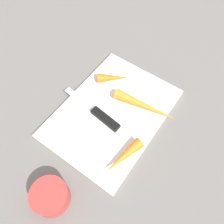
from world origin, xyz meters
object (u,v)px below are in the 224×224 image
at_px(carrot_longest, 145,106).
at_px(carrot_medium, 124,157).
at_px(carrot_shortest, 113,78).
at_px(small_bowl, 50,196).
at_px(cutting_board, 112,113).
at_px(knife, 101,116).

relative_size(carrot_longest, carrot_medium, 1.58).
distance_m(carrot_longest, carrot_shortest, 0.13).
bearing_deg(carrot_shortest, small_bowl, -114.04).
bearing_deg(carrot_shortest, carrot_medium, -85.38).
distance_m(carrot_medium, small_bowl, 0.19).
distance_m(cutting_board, small_bowl, 0.26).
height_order(knife, carrot_shortest, carrot_shortest).
relative_size(cutting_board, small_bowl, 4.27).
bearing_deg(carrot_medium, knife, -105.69).
xyz_separation_m(carrot_longest, small_bowl, (0.32, -0.05, -0.00)).
bearing_deg(small_bowl, carrot_shortest, -167.45).
bearing_deg(carrot_longest, small_bowl, -106.49).
height_order(cutting_board, carrot_longest, carrot_longest).
bearing_deg(small_bowl, carrot_medium, 154.35).
relative_size(knife, carrot_shortest, 2.19).
height_order(carrot_medium, carrot_shortest, same).
distance_m(knife, carrot_shortest, 0.13).
relative_size(cutting_board, carrot_longest, 2.02).
relative_size(carrot_longest, small_bowl, 2.11).
distance_m(carrot_shortest, small_bowl, 0.36).
distance_m(cutting_board, carrot_medium, 0.14).
height_order(carrot_medium, small_bowl, small_bowl).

